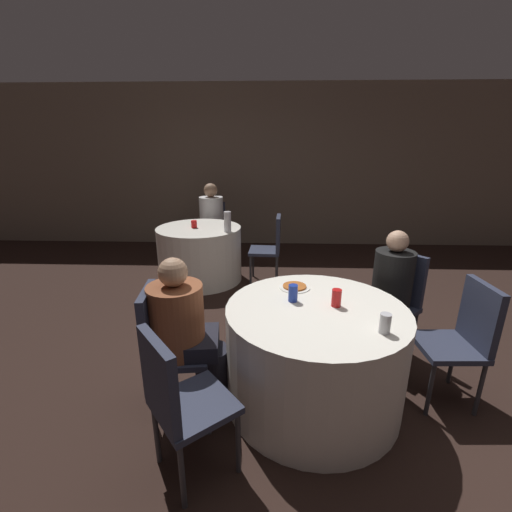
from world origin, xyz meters
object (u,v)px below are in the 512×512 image
chair_near_west (164,340)px  person_floral_shirt (188,334)px  chair_near_southwest (177,396)px  table_far (200,254)px  chair_near_northeast (396,295)px  table_near (314,355)px  chair_far_east (272,243)px  soda_can_silver (385,323)px  soda_can_blue (293,293)px  chair_far_north (213,225)px  person_white_shirt (211,222)px  soda_can_red (336,298)px  chair_near_east (464,333)px  pizza_plate_near (295,287)px  person_black_shirt (386,297)px  bottle_far (228,222)px

chair_near_west → person_floral_shirt: bearing=90.0°
chair_near_southwest → person_floral_shirt: bearing=147.6°
table_far → chair_near_northeast: size_ratio=1.23×
table_near → chair_far_east: (-0.29, 2.26, 0.18)m
soda_can_silver → table_far: bearing=121.7°
soda_can_blue → chair_near_west: bearing=-165.7°
chair_near_west → chair_far_north: size_ratio=1.00×
table_far → person_white_shirt: 0.87m
person_floral_shirt → soda_can_red: (1.00, 0.14, 0.22)m
chair_near_northeast → person_floral_shirt: person_floral_shirt is taller
chair_near_west → chair_near_east: same height
pizza_plate_near → soda_can_blue: bearing=-96.9°
chair_near_northeast → person_black_shirt: 0.17m
person_white_shirt → pizza_plate_near: size_ratio=5.11×
chair_far_north → pizza_plate_near: bearing=112.5°
person_black_shirt → person_white_shirt: person_white_shirt is taller
person_black_shirt → person_floral_shirt: 1.67m
chair_far_east → soda_can_blue: 2.18m
chair_near_west → pizza_plate_near: (0.90, 0.46, 0.20)m
chair_near_northeast → chair_far_north: (-2.02, 2.62, 0.00)m
chair_near_west → pizza_plate_near: 1.03m
chair_near_northeast → soda_can_blue: (-0.94, -0.57, 0.26)m
person_black_shirt → person_floral_shirt: size_ratio=1.01×
person_white_shirt → soda_can_blue: person_white_shirt is taller
chair_near_northeast → pizza_plate_near: size_ratio=3.80×
chair_near_east → soda_can_silver: 0.81m
table_far → soda_can_red: (1.40, -2.28, 0.43)m
chair_near_west → person_white_shirt: person_white_shirt is taller
chair_far_north → bottle_far: bearing=109.7°
chair_near_west → soda_can_silver: 1.42m
chair_near_east → person_white_shirt: bearing=34.0°
table_far → chair_near_southwest: size_ratio=1.23×
person_white_shirt → chair_far_north: bearing=-90.0°
chair_near_west → chair_far_north: (-0.21, 3.41, 0.00)m
table_far → bottle_far: 0.69m
chair_near_northeast → soda_can_red: chair_near_northeast is taller
table_far → person_black_shirt: (1.93, -1.75, 0.20)m
chair_far_east → soda_can_silver: size_ratio=7.48×
pizza_plate_near → chair_near_east: bearing=-14.4°
bottle_far → person_white_shirt: bearing=110.4°
chair_near_west → soda_can_blue: bearing=97.5°
table_near → person_black_shirt: person_black_shirt is taller
person_black_shirt → chair_near_southwest: bearing=89.4°
soda_can_blue → person_floral_shirt: bearing=-164.1°
chair_near_west → person_floral_shirt: size_ratio=0.81×
table_far → person_floral_shirt: person_floral_shirt is taller
person_black_shirt → person_white_shirt: size_ratio=0.93×
chair_near_west → soda_can_red: chair_near_west is taller
table_far → soda_can_red: bearing=-58.4°
chair_far_east → chair_near_east: bearing=-146.2°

